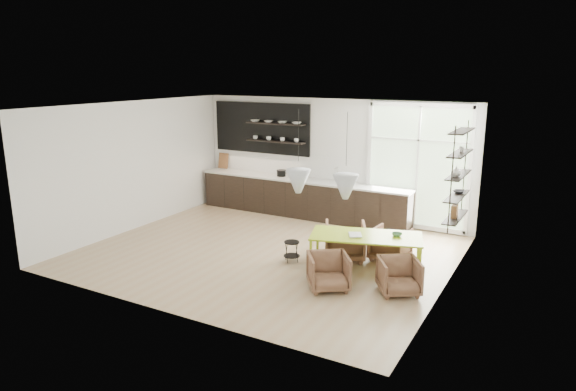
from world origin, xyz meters
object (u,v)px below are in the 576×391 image
Objects in this scene: armchair_back_left at (345,241)px; armchair_front_right at (399,276)px; dining_table at (366,238)px; armchair_front_left at (328,272)px; wire_stool at (292,249)px; armchair_back_right at (390,244)px.

armchair_back_left is 1.20× the size of armchair_front_right.
armchair_front_left is at bearing -124.26° from dining_table.
wire_stool is (-0.82, -0.64, -0.10)m from armchair_back_left.
dining_table is at bearing 37.12° from armchair_front_left.
armchair_front_right is 2.26m from wire_stool.
dining_table is at bearing 82.56° from armchair_back_right.
wire_stool is (-1.14, 0.81, -0.05)m from armchair_front_left.
armchair_back_left is 0.87m from armchair_back_right.
armchair_front_right reaches higher than wire_stool.
armchair_back_left is 1.99× the size of wire_stool.
armchair_front_left is (-0.48, -1.80, -0.01)m from armchair_back_right.
armchair_back_left is 1.48m from armchair_front_left.
armchair_front_left reaches higher than armchair_front_right.
dining_table is 3.06× the size of armchair_back_right.
armchair_front_left is 1.15m from armchair_front_right.
dining_table is 5.37× the size of wire_stool.
dining_table is 3.26× the size of armchair_front_right.
armchair_front_left is 1.69× the size of wire_stool.
wire_stool is at bearing 36.21° from armchair_back_right.
armchair_back_right is 1.06× the size of armchair_front_right.
dining_table is 0.85m from armchair_back_left.
dining_table is 0.94m from armchair_back_right.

